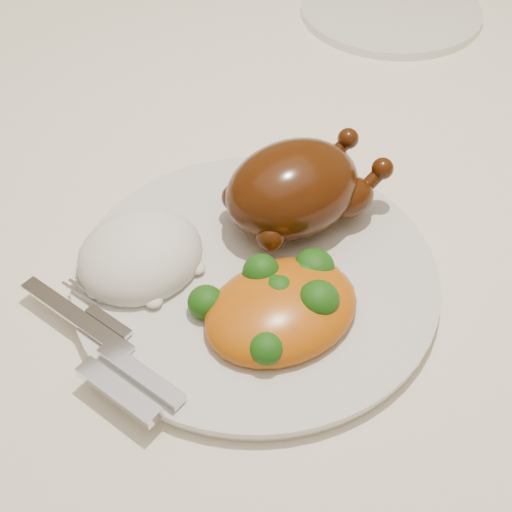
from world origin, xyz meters
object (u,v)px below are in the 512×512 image
roast_chicken (296,188)px  dinner_plate (256,277)px  dining_table (247,225)px  side_plate (391,10)px

roast_chicken → dinner_plate: bearing=-150.0°
dinner_plate → roast_chicken: roast_chicken is taller
dining_table → dinner_plate: size_ratio=5.20×
dining_table → side_plate: 0.37m
dining_table → roast_chicken: bearing=-99.6°
side_plate → dining_table: bearing=-153.8°
dinner_plate → side_plate: bearing=38.0°
dinner_plate → side_plate: size_ratio=1.29×
dinner_plate → roast_chicken: 0.09m
side_plate → roast_chicken: (-0.34, -0.28, 0.05)m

